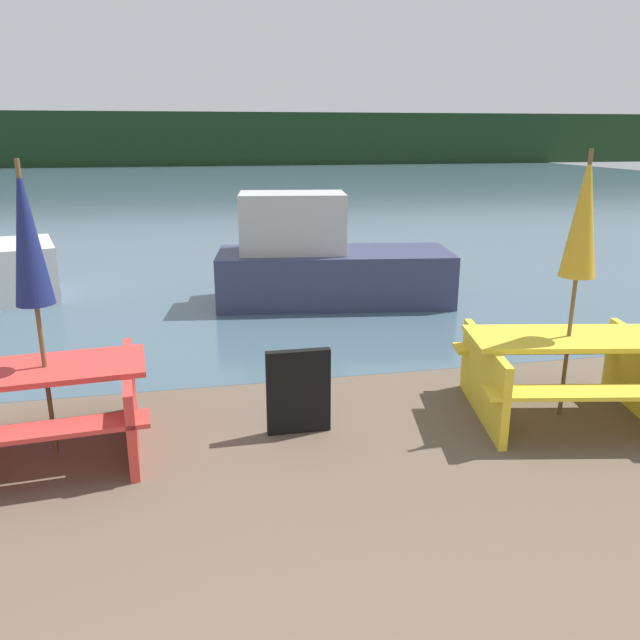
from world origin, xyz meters
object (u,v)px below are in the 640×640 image
Objects in this scene: picnic_table_red at (50,401)px; boat at (324,263)px; signboard at (298,392)px; picnic_table_yellow at (565,367)px; umbrella_gold at (583,217)px; umbrella_navy at (27,236)px.

boat is (3.11, 4.16, 0.16)m from picnic_table_red.
picnic_table_red is 0.45× the size of boat.
boat reaches higher than signboard.
umbrella_gold is (-0.00, -0.00, 1.36)m from picnic_table_yellow.
picnic_table_red is at bearing 177.55° from umbrella_gold.
picnic_table_yellow is at bearing -3.38° from signboard.
picnic_table_red is 1.32m from umbrella_navy.
umbrella_navy is 3.10× the size of signboard.
signboard is (2.01, -0.05, -0.07)m from picnic_table_red.
picnic_table_yellow reaches higher than picnic_table_red.
umbrella_gold is at bearing -3.38° from signboard.
umbrella_gold is 4.70m from boat.
picnic_table_yellow is 0.54× the size of boat.
picnic_table_yellow is 0.83× the size of umbrella_gold.
boat is at bearing 75.31° from signboard.
picnic_table_red is at bearing -119.05° from boat.
umbrella_navy is at bearing 178.68° from signboard.
umbrella_gold is at bearing -2.45° from umbrella_navy.
umbrella_navy is (0.00, -0.00, 1.32)m from picnic_table_red.
boat reaches higher than picnic_table_yellow.
signboard is at bearing -1.32° from picnic_table_red.
picnic_table_yellow is at bearing 63.43° from umbrella_gold.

